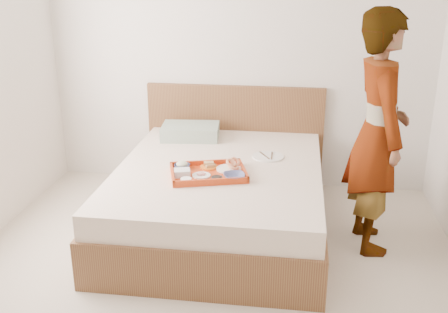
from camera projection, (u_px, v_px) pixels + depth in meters
name	position (u px, v px, depth m)	size (l,w,h in m)	color
ground	(199.00, 302.00, 3.30)	(3.50, 4.00, 0.01)	beige
wall_back	(238.00, 47.00, 4.71)	(3.50, 0.01, 2.60)	silver
bed	(220.00, 198.00, 4.14)	(1.65, 2.00, 0.53)	brown
headboard	(235.00, 135.00, 4.97)	(1.65, 0.06, 0.95)	brown
pillow	(190.00, 131.00, 4.70)	(0.50, 0.34, 0.12)	#A3BAA1
tray	(208.00, 172.00, 3.87)	(0.54, 0.40, 0.05)	#D13F11
prawn_plate	(229.00, 169.00, 3.95)	(0.19, 0.19, 0.01)	white
navy_bowl_big	(234.00, 176.00, 3.77)	(0.15, 0.15, 0.04)	navy
sauce_dish	(217.00, 179.00, 3.74)	(0.08, 0.08, 0.03)	black
meat_plate	(201.00, 175.00, 3.82)	(0.13, 0.13, 0.01)	white
bread_plate	(209.00, 167.00, 3.99)	(0.13, 0.13, 0.01)	orange
salad_bowl	(182.00, 167.00, 3.95)	(0.12, 0.12, 0.04)	navy
plastic_tub	(182.00, 173.00, 3.82)	(0.11, 0.09, 0.05)	silver
cheese_round	(186.00, 180.00, 3.72)	(0.08, 0.08, 0.03)	white
dinner_plate	(268.00, 157.00, 4.24)	(0.25, 0.25, 0.01)	white
person	(378.00, 133.00, 3.71)	(0.63, 0.42, 1.74)	white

